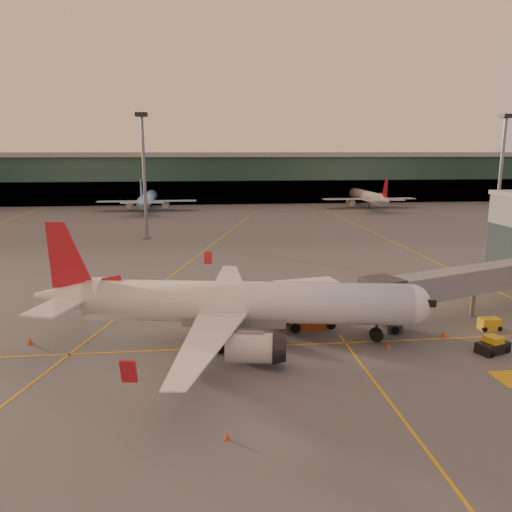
{
  "coord_description": "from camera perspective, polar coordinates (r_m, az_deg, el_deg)",
  "views": [
    {
      "loc": [
        -8.47,
        -39.02,
        18.12
      ],
      "look_at": [
        -1.72,
        22.64,
        5.0
      ],
      "focal_mm": 35.0,
      "sensor_mm": 36.0,
      "label": 1
    }
  ],
  "objects": [
    {
      "name": "jet_bridge",
      "position": [
        61.23,
        24.58,
        -2.49
      ],
      "size": [
        29.27,
        13.42,
        5.76
      ],
      "color": "slate",
      "rests_on": "ground"
    },
    {
      "name": "cone_fwd",
      "position": [
        48.95,
        14.9,
        -9.88
      ],
      "size": [
        0.42,
        0.42,
        0.54
      ],
      "color": "red",
      "rests_on": "ground"
    },
    {
      "name": "ground",
      "position": [
        43.85,
        5.59,
        -12.53
      ],
      "size": [
        600.0,
        600.0,
        0.0
      ],
      "primitive_type": "plane",
      "color": "#4C4F54",
      "rests_on": "ground"
    },
    {
      "name": "cone_wing_left",
      "position": [
        65.29,
        -3.23,
        -3.93
      ],
      "size": [
        0.47,
        0.47,
        0.6
      ],
      "color": "red",
      "rests_on": "ground"
    },
    {
      "name": "cone_tail",
      "position": [
        52.95,
        -24.45,
        -8.83
      ],
      "size": [
        0.5,
        0.5,
        0.64
      ],
      "color": "red",
      "rests_on": "ground"
    },
    {
      "name": "pushback_tug",
      "position": [
        51.14,
        25.45,
        -9.27
      ],
      "size": [
        3.41,
        2.61,
        1.56
      ],
      "rotation": [
        0.0,
        0.0,
        0.38
      ],
      "color": "black",
      "rests_on": "ground"
    },
    {
      "name": "terminal",
      "position": [
        181.25,
        -3.6,
        8.96
      ],
      "size": [
        400.0,
        20.0,
        17.6
      ],
      "color": "#19382D",
      "rests_on": "ground"
    },
    {
      "name": "cone_wing_right",
      "position": [
        33.98,
        -3.35,
        -19.84
      ],
      "size": [
        0.38,
        0.38,
        0.49
      ],
      "color": "red",
      "rests_on": "ground"
    },
    {
      "name": "catering_truck",
      "position": [
        52.24,
        5.82,
        -5.18
      ],
      "size": [
        6.76,
        3.93,
        4.92
      ],
      "rotation": [
        0.0,
        0.0,
        0.2
      ],
      "color": "#A13817",
      "rests_on": "ground"
    },
    {
      "name": "main_airplane",
      "position": [
        48.01,
        -2.66,
        -5.48
      ],
      "size": [
        38.16,
        34.59,
        11.55
      ],
      "rotation": [
        0.0,
        0.0,
        -0.16
      ],
      "color": "white",
      "rests_on": "ground"
    },
    {
      "name": "distant_aircraft_row",
      "position": [
        158.56,
        -10.78,
        5.17
      ],
      "size": [
        290.0,
        34.0,
        13.0
      ],
      "color": "#96C7FB",
      "rests_on": "ground"
    },
    {
      "name": "taxi_markings",
      "position": [
        85.46,
        -5.33,
        -0.35
      ],
      "size": [
        100.12,
        173.0,
        0.01
      ],
      "color": "gold",
      "rests_on": "ground"
    },
    {
      "name": "mast_east_near",
      "position": [
        119.35,
        26.25,
        9.17
      ],
      "size": [
        2.4,
        2.4,
        25.6
      ],
      "color": "slate",
      "rests_on": "ground"
    },
    {
      "name": "cone_nose",
      "position": [
        53.51,
        20.62,
        -8.32
      ],
      "size": [
        0.47,
        0.47,
        0.6
      ],
      "color": "red",
      "rests_on": "ground"
    },
    {
      "name": "gpu_cart",
      "position": [
        57.23,
        25.13,
        -7.06
      ],
      "size": [
        2.16,
        1.29,
        1.23
      ],
      "rotation": [
        0.0,
        0.0,
        0.02
      ],
      "color": "gold",
      "rests_on": "ground"
    },
    {
      "name": "mast_west_near",
      "position": [
        105.7,
        -12.7,
        9.89
      ],
      "size": [
        2.4,
        2.4,
        25.6
      ],
      "color": "slate",
      "rests_on": "ground"
    }
  ]
}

